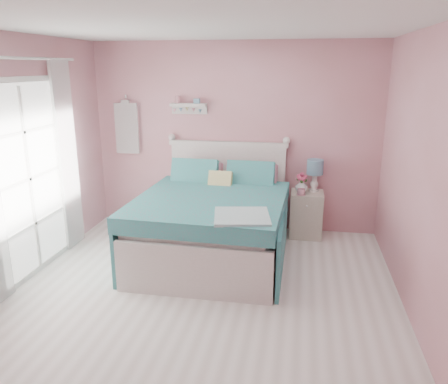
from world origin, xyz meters
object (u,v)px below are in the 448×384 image
(table_lamp, at_px, (315,169))
(teacup, at_px, (301,192))
(nightstand, at_px, (306,214))
(vase, at_px, (301,186))
(bed, at_px, (214,223))

(table_lamp, distance_m, teacup, 0.38)
(nightstand, distance_m, teacup, 0.39)
(nightstand, height_order, vase, vase)
(bed, distance_m, nightstand, 1.41)
(bed, height_order, nightstand, bed)
(bed, height_order, table_lamp, bed)
(nightstand, height_order, table_lamp, table_lamp)
(table_lamp, height_order, teacup, table_lamp)
(nightstand, bearing_deg, teacup, -120.45)
(teacup, bearing_deg, table_lamp, 51.61)
(table_lamp, bearing_deg, nightstand, -140.01)
(bed, height_order, teacup, bed)
(nightstand, bearing_deg, table_lamp, 39.99)
(nightstand, distance_m, table_lamp, 0.62)
(table_lamp, distance_m, vase, 0.29)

